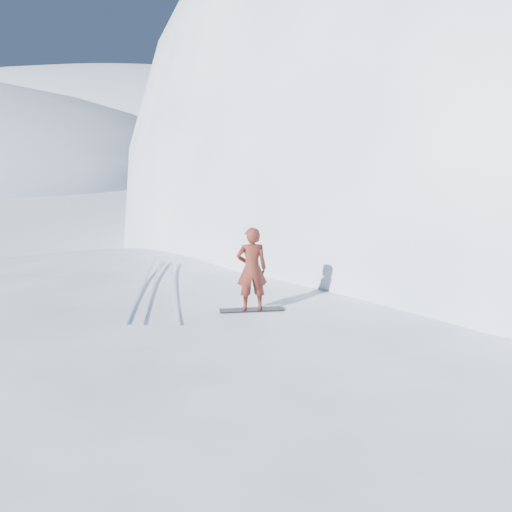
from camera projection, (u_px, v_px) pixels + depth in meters
The scene contains 8 objects.
ground at pixel (155, 457), 11.89m from camera, with size 400.00×400.00×0.00m, color white.
near_ridge at pixel (225, 392), 14.69m from camera, with size 36.00×28.00×4.80m, color white.
peak_shoulder at pixel (441, 253), 30.26m from camera, with size 28.00×24.00×18.00m, color white.
far_ridge_c at pixel (113, 154), 122.31m from camera, with size 140.00×90.00×36.00m, color white.
wind_bumps at pixel (156, 406), 13.99m from camera, with size 16.00×14.40×1.00m.
snowboard at pixel (252, 310), 13.67m from camera, with size 1.54×0.29×0.03m, color black.
snowboarder at pixel (252, 269), 13.44m from camera, with size 0.73×0.48×2.00m, color maroon.
board_tracks at pixel (157, 286), 15.60m from camera, with size 2.25×5.93×0.04m.
Camera 1 is at (3.17, -10.33, 6.82)m, focal length 40.00 mm.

